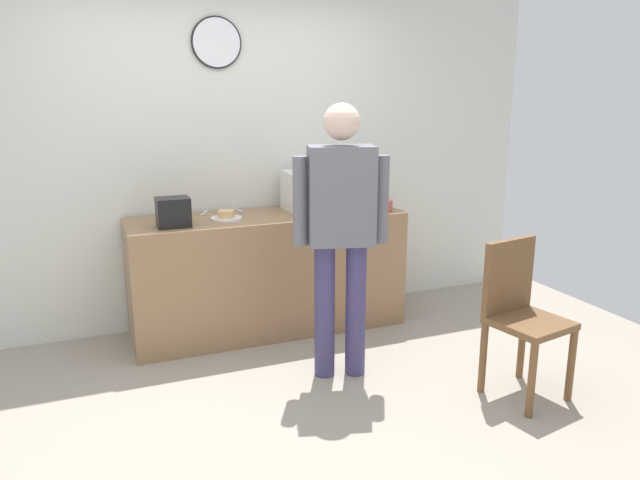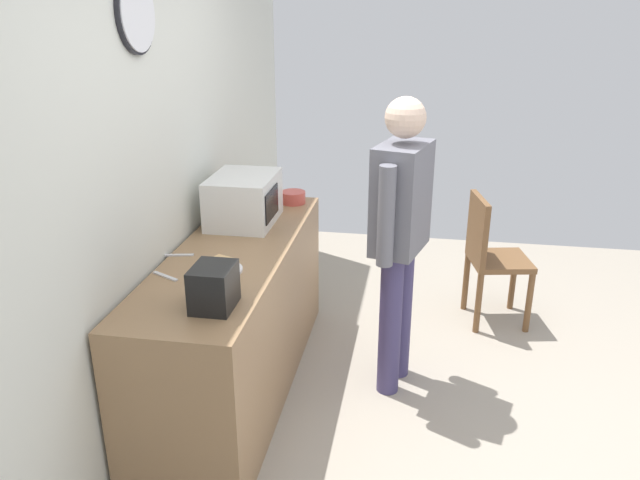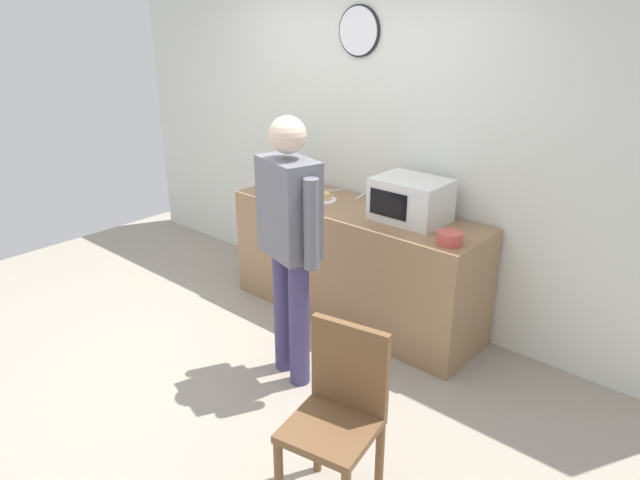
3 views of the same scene
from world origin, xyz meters
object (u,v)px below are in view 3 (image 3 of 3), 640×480
at_px(fork_utensil, 332,191).
at_px(person_standing, 290,233).
at_px(salad_bowl, 450,238).
at_px(toaster, 277,182).
at_px(microwave, 411,200).
at_px(spoon_utensil, 361,196).
at_px(wooden_chair, 339,411).
at_px(sandwich_plate, 322,198).

relative_size(fork_utensil, person_standing, 0.10).
relative_size(salad_bowl, toaster, 0.76).
xyz_separation_m(microwave, toaster, (-1.14, -0.19, -0.05)).
distance_m(toaster, spoon_utensil, 0.68).
xyz_separation_m(microwave, fork_utensil, (-0.86, 0.16, -0.15)).
bearing_deg(wooden_chair, person_standing, 145.99).
relative_size(microwave, spoon_utensil, 2.94).
bearing_deg(spoon_utensil, wooden_chair, -54.92).
bearing_deg(spoon_utensil, sandwich_plate, -118.48).
bearing_deg(salad_bowl, microwave, 153.79).
xyz_separation_m(sandwich_plate, toaster, (-0.39, -0.10, 0.08)).
bearing_deg(person_standing, microwave, 76.16).
bearing_deg(microwave, wooden_chair, -67.21).
height_order(sandwich_plate, fork_utensil, sandwich_plate).
xyz_separation_m(fork_utensil, person_standing, (0.62, -1.14, 0.11)).
bearing_deg(microwave, sandwich_plate, -173.30).
bearing_deg(spoon_utensil, microwave, -19.19).
xyz_separation_m(spoon_utensil, person_standing, (0.35, -1.18, 0.11)).
height_order(salad_bowl, toaster, toaster).
relative_size(sandwich_plate, wooden_chair, 0.24).
bearing_deg(sandwich_plate, spoon_utensil, 61.52).
relative_size(spoon_utensil, person_standing, 0.10).
bearing_deg(salad_bowl, fork_utensil, 163.72).
bearing_deg(toaster, spoon_utensil, 35.82).
xyz_separation_m(toaster, spoon_utensil, (0.55, 0.39, -0.10)).
distance_m(sandwich_plate, toaster, 0.41).
distance_m(microwave, wooden_chair, 1.80).
height_order(fork_utensil, spoon_utensil, same).
relative_size(microwave, toaster, 2.27).
relative_size(fork_utensil, spoon_utensil, 1.00).
xyz_separation_m(salad_bowl, person_standing, (-0.68, -0.76, 0.08)).
bearing_deg(wooden_chair, spoon_utensil, 125.08).
height_order(toaster, person_standing, person_standing).
relative_size(microwave, wooden_chair, 0.53).
distance_m(sandwich_plate, person_standing, 1.03).
height_order(spoon_utensil, wooden_chair, wooden_chair).
bearing_deg(spoon_utensil, fork_utensil, -171.40).
xyz_separation_m(microwave, salad_bowl, (0.44, -0.22, -0.11)).
bearing_deg(fork_utensil, person_standing, -61.22).
xyz_separation_m(salad_bowl, spoon_utensil, (-1.03, 0.42, -0.04)).
height_order(microwave, wooden_chair, microwave).
height_order(salad_bowl, fork_utensil, salad_bowl).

